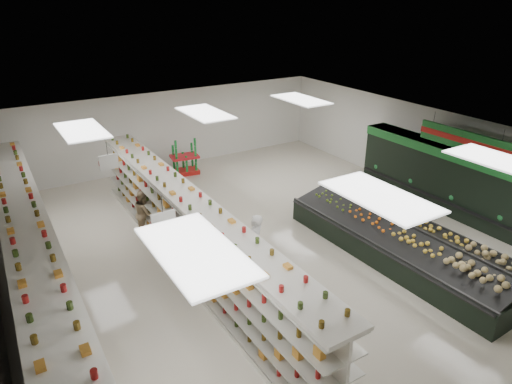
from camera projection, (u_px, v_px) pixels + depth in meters
floor at (269, 246)px, 13.45m from camera, size 16.00×16.00×0.00m
ceiling at (270, 143)px, 12.16m from camera, size 14.00×16.00×0.02m
wall_back at (165, 130)px, 19.05m from camera, size 14.00×0.02×3.20m
wall_right at (435, 155)px, 16.15m from camera, size 0.02×16.00×3.20m
produce_wall_case at (461, 180)px, 14.90m from camera, size 0.93×8.00×2.20m
aisle_sign_near at (163, 221)px, 8.96m from camera, size 0.52×0.06×0.75m
aisle_sign_far at (109, 162)px, 12.08m from camera, size 0.52×0.06×0.75m
hortifruti_banner at (464, 140)px, 14.19m from camera, size 0.12×3.20×0.95m
gondola_left at (36, 273)px, 10.30m from camera, size 1.14×13.36×2.31m
gondola_center at (189, 235)px, 12.09m from camera, size 0.99×12.26×2.12m
produce_island at (403, 240)px, 12.83m from camera, size 2.74×7.05×1.04m
soda_endcap at (185, 158)px, 18.58m from camera, size 1.18×0.88×1.40m
shopper_main at (255, 244)px, 11.96m from camera, size 0.72×0.66×1.66m
shopper_background at (144, 213)px, 13.83m from camera, size 0.62×0.81×1.47m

